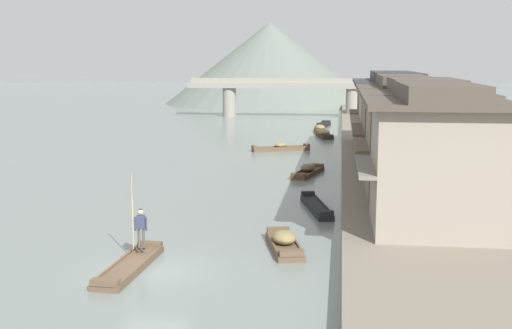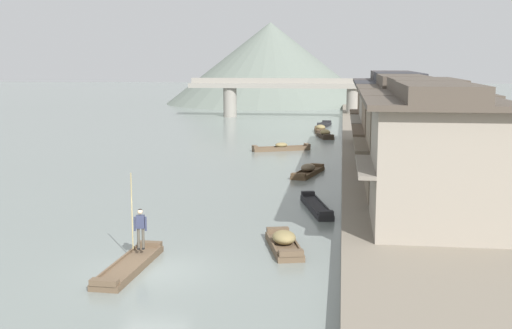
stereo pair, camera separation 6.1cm
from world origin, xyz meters
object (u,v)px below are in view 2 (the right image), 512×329
house_waterfront_nearest (435,158)px  house_waterfront_narrow (397,115)px  boat_moored_second (324,125)px  house_waterfront_second (422,139)px  boat_foreground_poled (129,266)px  boat_moored_far (308,171)px  boat_midriver_drifting (316,207)px  house_waterfront_far (390,108)px  stone_bridge (291,92)px  boat_midriver_upstream (325,135)px  boatman_person (140,224)px  boat_moored_nearest (281,148)px  boat_moored_third (320,130)px  house_waterfront_tall (400,124)px  boat_upstream_distant (284,243)px

house_waterfront_nearest → house_waterfront_narrow: 22.46m
boat_moored_second → house_waterfront_second: (6.25, -42.39, 3.45)m
boat_foreground_poled → boat_moored_far: 22.12m
boat_midriver_drifting → house_waterfront_far: bearing=77.6°
house_waterfront_nearest → house_waterfront_second: same height
boat_foreground_poled → stone_bridge: size_ratio=0.18×
boat_midriver_upstream → house_waterfront_far: house_waterfront_far is taller
boatman_person → house_waterfront_narrow: (11.86, 26.45, 2.20)m
boatman_person → stone_bridge: bearing=89.2°
boat_moored_far → boat_midriver_upstream: boat_midriver_upstream is taller
boat_moored_nearest → boat_midriver_upstream: boat_midriver_upstream is taller
house_waterfront_far → stone_bridge: (-10.98, 30.94, -0.17)m
boat_foreground_poled → boat_moored_third: 48.15m
boatman_person → house_waterfront_far: 35.80m
house_waterfront_tall → stone_bridge: bearing=103.0°
boat_midriver_upstream → house_waterfront_second: 31.61m
house_waterfront_second → house_waterfront_far: same height
stone_bridge → boat_moored_second: bearing=-66.8°
boat_midriver_drifting → house_waterfront_narrow: 18.12m
boatman_person → boat_midriver_upstream: size_ratio=0.73×
boat_moored_nearest → house_waterfront_narrow: (9.26, -5.37, 3.40)m
boat_foreground_poled → house_waterfront_tall: 23.44m
boat_foreground_poled → house_waterfront_nearest: house_waterfront_nearest is taller
house_waterfront_second → stone_bridge: house_waterfront_second is taller
boat_moored_third → house_waterfront_narrow: size_ratio=0.45×
house_waterfront_nearest → house_waterfront_far: bearing=89.6°
boat_moored_second → boat_midriver_upstream: size_ratio=0.88×
house_waterfront_nearest → boat_foreground_poled: bearing=-155.6°
house_waterfront_tall → house_waterfront_nearest: bearing=-89.2°
house_waterfront_tall → house_waterfront_far: same height
boat_moored_second → stone_bridge: size_ratio=0.13×
boat_moored_far → house_waterfront_second: (6.41, -9.05, 3.38)m
boat_midriver_drifting → house_waterfront_far: house_waterfront_far is taller
boat_moored_nearest → house_waterfront_far: house_waterfront_far is taller
boatman_person → boat_moored_far: boatman_person is taller
house_waterfront_tall → boat_moored_far: bearing=167.8°
house_waterfront_nearest → stone_bridge: size_ratio=0.25×
boat_midriver_upstream → stone_bridge: size_ratio=0.15×
stone_bridge → house_waterfront_narrow: bearing=-73.9°
boat_moored_second → house_waterfront_narrow: 27.89m
boat_moored_second → boat_moored_third: bearing=-91.7°
stone_bridge → boat_moored_nearest: bearing=-87.0°
boatman_person → boat_midriver_upstream: bearing=81.7°
boat_midriver_upstream → boat_moored_second: bearing=92.1°
boat_foreground_poled → boat_moored_nearest: bearing=85.5°
boat_upstream_distant → house_waterfront_second: house_waterfront_second is taller
boat_foreground_poled → boat_moored_third: size_ratio=1.37×
boat_midriver_upstream → house_waterfront_nearest: (5.56, -37.94, 3.34)m
boat_midriver_upstream → boat_upstream_distant: 39.84m
house_waterfront_narrow → boatman_person: bearing=-114.1°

